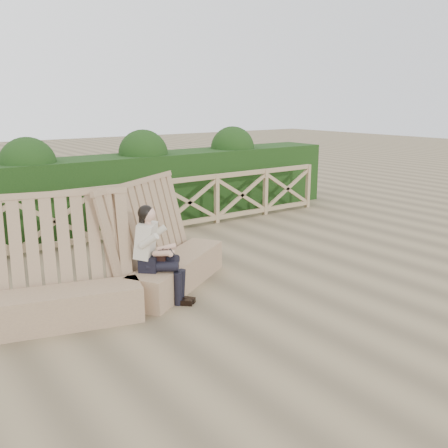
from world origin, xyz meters
TOP-DOWN VIEW (x-y plane):
  - ground at (0.00, 0.00)m, footprint 60.00×60.00m
  - bench at (-1.56, 0.58)m, footprint 4.00×1.76m
  - woman at (-1.12, 0.33)m, footprint 0.73×0.76m
  - guardrail at (0.00, 3.50)m, footprint 10.10×0.09m
  - hedge at (0.00, 4.70)m, footprint 12.00×1.20m

SIDE VIEW (x-z plane):
  - ground at x=0.00m, z-range 0.00..0.00m
  - bench at x=-1.56m, z-range -0.39..1.19m
  - guardrail at x=0.00m, z-range 0.00..1.10m
  - woman at x=-1.12m, z-range 0.06..1.40m
  - hedge at x=0.00m, z-range 0.00..1.50m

